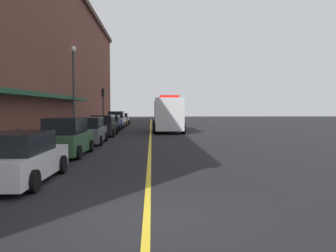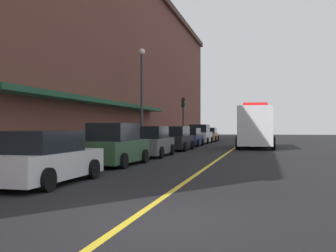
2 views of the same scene
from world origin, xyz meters
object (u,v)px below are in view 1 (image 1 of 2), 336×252
(parked_car_0, at_px, (20,159))
(parked_car_4, at_px, (111,123))
(parked_car_3, at_px, (103,126))
(parked_car_5, at_px, (117,120))
(parked_car_2, at_px, (88,131))
(street_lamp_left, at_px, (74,81))
(parked_car_6, at_px, (122,119))
(parked_car_1, at_px, (67,138))
(box_truck, at_px, (168,115))
(traffic_light_near, at_px, (103,100))
(parking_meter_0, at_px, (1,143))
(parking_meter_2, at_px, (19,139))

(parked_car_0, relative_size, parked_car_4, 1.08)
(parked_car_0, xyz_separation_m, parked_car_3, (0.14, 17.87, 0.05))
(parked_car_5, bearing_deg, parked_car_2, -179.51)
(parked_car_3, relative_size, parked_car_5, 1.02)
(parked_car_4, xyz_separation_m, street_lamp_left, (-1.95, -7.64, 3.66))
(street_lamp_left, bearing_deg, parked_car_6, 84.00)
(parked_car_3, relative_size, parked_car_4, 1.11)
(parked_car_4, height_order, parked_car_6, parked_car_6)
(parked_car_4, distance_m, parked_car_6, 11.88)
(parked_car_1, xyz_separation_m, box_truck, (5.69, 16.44, 0.78))
(parked_car_6, distance_m, box_truck, 14.54)
(parked_car_1, distance_m, street_lamp_left, 11.09)
(parked_car_1, height_order, parked_car_4, parked_car_1)
(traffic_light_near, bearing_deg, parking_meter_0, -90.14)
(box_truck, distance_m, parking_meter_2, 20.25)
(parked_car_0, relative_size, parked_car_5, 1.00)
(parked_car_3, distance_m, parked_car_5, 12.27)
(parked_car_2, relative_size, parking_meter_0, 3.42)
(parked_car_2, distance_m, parking_meter_2, 8.26)
(parked_car_6, distance_m, street_lamp_left, 19.97)
(box_truck, height_order, traffic_light_near, traffic_light_near)
(parked_car_0, distance_m, traffic_light_near, 27.98)
(parked_car_3, height_order, parking_meter_2, parked_car_3)
(parked_car_6, bearing_deg, box_truck, -158.93)
(parked_car_3, bearing_deg, parked_car_2, 179.33)
(parked_car_1, bearing_deg, parked_car_6, 1.65)
(parking_meter_0, xyz_separation_m, traffic_light_near, (0.06, 26.05, 2.10))
(parked_car_1, height_order, parked_car_5, parked_car_5)
(box_truck, relative_size, parking_meter_0, 6.08)
(parked_car_2, relative_size, traffic_light_near, 1.06)
(parked_car_4, relative_size, box_truck, 0.52)
(parking_meter_2, bearing_deg, parked_car_6, 87.43)
(parked_car_0, bearing_deg, box_truck, -12.84)
(parked_car_4, bearing_deg, parking_meter_0, 177.01)
(parked_car_3, xyz_separation_m, box_truck, (5.55, 4.59, 0.83))
(parked_car_0, distance_m, street_lamp_left, 16.87)
(parked_car_4, relative_size, parking_meter_0, 3.18)
(traffic_light_near, bearing_deg, parked_car_2, -85.52)
(box_truck, bearing_deg, parked_car_1, -19.31)
(parked_car_6, bearing_deg, parked_car_1, 178.32)
(parked_car_1, relative_size, parked_car_2, 0.96)
(parked_car_2, relative_size, parked_car_6, 0.95)
(parked_car_4, xyz_separation_m, parking_meter_0, (-1.35, -22.20, 0.32))
(parked_car_1, height_order, parking_meter_2, parked_car_1)
(parked_car_6, xyz_separation_m, parking_meter_2, (-1.45, -32.41, 0.32))
(parked_car_2, height_order, parked_car_3, parked_car_2)
(parked_car_0, xyz_separation_m, parking_meter_2, (-1.32, 3.47, 0.31))
(parked_car_2, bearing_deg, parked_car_5, -0.89)
(parked_car_3, bearing_deg, parked_car_1, 179.76)
(parked_car_6, height_order, traffic_light_near, traffic_light_near)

